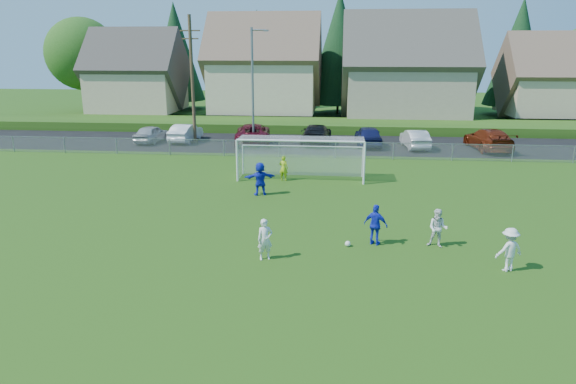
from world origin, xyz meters
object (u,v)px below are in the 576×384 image
(player_blue_a, at_px, (376,225))
(car_b, at_px, (186,133))
(player_white_b, at_px, (438,228))
(car_c, at_px, (253,133))
(player_white_c, at_px, (509,250))
(car_e, at_px, (368,136))
(car_d, at_px, (316,134))
(soccer_ball, at_px, (348,244))
(player_white_a, at_px, (265,239))
(soccer_goal, at_px, (301,151))
(car_g, at_px, (488,139))
(car_a, at_px, (151,134))
(car_f, at_px, (415,139))
(player_blue_b, at_px, (260,179))
(goalkeeper, at_px, (284,168))

(player_blue_a, relative_size, car_b, 0.37)
(player_white_b, relative_size, car_c, 0.26)
(player_white_c, height_order, car_e, car_e)
(car_d, height_order, car_e, car_e)
(car_c, bearing_deg, soccer_ball, 101.01)
(player_white_a, relative_size, soccer_goal, 0.21)
(player_blue_a, distance_m, car_g, 22.85)
(car_d, bearing_deg, car_b, 2.37)
(soccer_ball, bearing_deg, car_a, 126.09)
(car_b, bearing_deg, car_f, -179.38)
(player_blue_b, relative_size, car_d, 0.33)
(goalkeeper, relative_size, soccer_goal, 0.20)
(car_a, distance_m, soccer_goal, 17.15)
(player_white_a, distance_m, car_e, 23.74)
(player_white_b, bearing_deg, player_blue_b, 158.52)
(player_blue_b, height_order, car_f, player_blue_b)
(car_a, height_order, car_c, car_c)
(car_d, height_order, car_g, car_g)
(soccer_goal, bearing_deg, car_a, 140.28)
(car_a, xyz_separation_m, car_e, (17.69, -0.00, 0.11))
(car_g, bearing_deg, car_f, -8.24)
(car_b, xyz_separation_m, car_f, (18.54, -1.14, -0.02))
(player_blue_a, relative_size, car_c, 0.28)
(player_white_a, bearing_deg, car_g, 36.62)
(player_blue_b, distance_m, soccer_goal, 4.30)
(car_e, xyz_separation_m, car_f, (3.56, -0.52, -0.09))
(soccer_ball, distance_m, player_blue_a, 1.32)
(player_white_b, distance_m, player_white_c, 2.89)
(player_white_b, height_order, car_b, player_white_b)
(player_blue_b, height_order, goalkeeper, player_blue_b)
(player_white_b, bearing_deg, soccer_goal, 138.57)
(player_white_c, height_order, soccer_goal, soccer_goal)
(player_white_b, xyz_separation_m, car_f, (1.99, 20.85, -0.06))
(soccer_ball, xyz_separation_m, player_white_b, (3.46, 0.29, 0.66))
(car_c, bearing_deg, car_f, 168.90)
(soccer_ball, height_order, car_e, car_e)
(car_d, bearing_deg, car_a, 4.97)
(soccer_goal, bearing_deg, car_c, 112.95)
(player_white_a, xyz_separation_m, car_c, (-4.32, 23.49, 0.04))
(car_b, bearing_deg, soccer_ball, 124.56)
(player_white_c, relative_size, car_a, 0.38)
(car_b, bearing_deg, soccer_goal, 136.28)
(soccer_ball, distance_m, player_blue_b, 8.31)
(player_white_b, bearing_deg, player_white_a, -145.80)
(player_blue_a, bearing_deg, goalkeeper, -41.26)
(player_blue_a, distance_m, goalkeeper, 10.86)
(car_d, bearing_deg, car_g, 176.41)
(car_f, bearing_deg, car_a, -6.91)
(player_white_a, relative_size, car_b, 0.35)
(car_e, bearing_deg, player_blue_b, 63.44)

